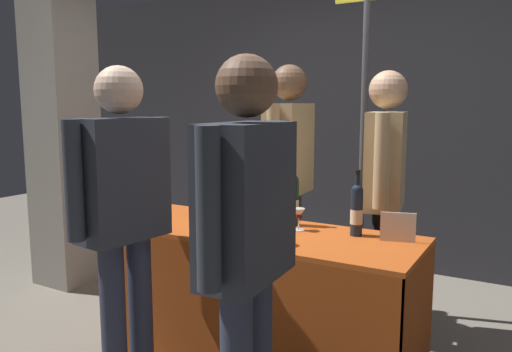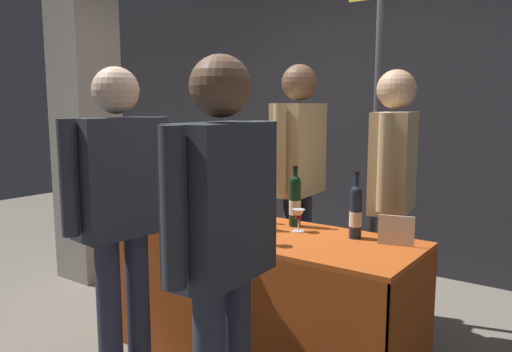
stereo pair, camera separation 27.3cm
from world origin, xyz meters
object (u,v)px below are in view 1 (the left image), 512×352
at_px(concrete_pillar, 60,87).
at_px(taster_foreground_right, 123,205).
at_px(wine_glass_mid, 273,224).
at_px(display_bottle_0, 195,194).
at_px(wine_glass_near_vendor, 299,214).
at_px(vendor_presenter, 289,167).
at_px(booth_signpost, 364,114).
at_px(tasting_table, 256,272).
at_px(featured_wine_bottle, 293,199).

xyz_separation_m(concrete_pillar, taster_foreground_right, (1.63, -0.99, -0.61)).
relative_size(wine_glass_mid, taster_foreground_right, 0.09).
distance_m(display_bottle_0, wine_glass_near_vendor, 0.73).
relative_size(wine_glass_near_vendor, taster_foreground_right, 0.08).
bearing_deg(display_bottle_0, vendor_presenter, 54.32).
bearing_deg(wine_glass_near_vendor, vendor_presenter, 121.38).
bearing_deg(booth_signpost, concrete_pillar, -164.17).
relative_size(tasting_table, booth_signpost, 0.77).
height_order(display_bottle_0, vendor_presenter, vendor_presenter).
distance_m(taster_foreground_right, booth_signpost, 1.80).
height_order(featured_wine_bottle, taster_foreground_right, taster_foreground_right).
xyz_separation_m(concrete_pillar, featured_wine_bottle, (2.13, -0.16, -0.67)).
bearing_deg(booth_signpost, featured_wine_bottle, -99.71).
height_order(featured_wine_bottle, wine_glass_near_vendor, featured_wine_bottle).
xyz_separation_m(display_bottle_0, vendor_presenter, (0.38, 0.53, 0.14)).
bearing_deg(taster_foreground_right, tasting_table, -23.39).
xyz_separation_m(tasting_table, wine_glass_mid, (0.22, -0.21, 0.35)).
xyz_separation_m(wine_glass_near_vendor, booth_signpost, (0.06, 0.90, 0.53)).
height_order(concrete_pillar, display_bottle_0, concrete_pillar).
height_order(concrete_pillar, vendor_presenter, concrete_pillar).
distance_m(display_bottle_0, booth_signpost, 1.27).
relative_size(concrete_pillar, wine_glass_near_vendor, 25.87).
bearing_deg(booth_signpost, vendor_presenter, -140.86).
xyz_separation_m(display_bottle_0, wine_glass_near_vendor, (0.73, -0.03, -0.05)).
xyz_separation_m(featured_wine_bottle, booth_signpost, (0.14, 0.81, 0.47)).
relative_size(featured_wine_bottle, wine_glass_near_vendor, 2.82).
bearing_deg(taster_foreground_right, display_bottle_0, 18.06).
height_order(tasting_table, vendor_presenter, vendor_presenter).
height_order(featured_wine_bottle, display_bottle_0, featured_wine_bottle).
height_order(vendor_presenter, booth_signpost, booth_signpost).
bearing_deg(concrete_pillar, taster_foreground_right, -31.20).
bearing_deg(wine_glass_mid, display_bottle_0, 154.61).
xyz_separation_m(concrete_pillar, vendor_presenter, (1.86, 0.31, -0.55)).
distance_m(wine_glass_near_vendor, booth_signpost, 1.04).
distance_m(concrete_pillar, booth_signpost, 2.37).
relative_size(vendor_presenter, taster_foreground_right, 1.05).
bearing_deg(booth_signpost, wine_glass_mid, -92.27).
distance_m(wine_glass_mid, taster_foreground_right, 0.73).
height_order(display_bottle_0, taster_foreground_right, taster_foreground_right).
xyz_separation_m(concrete_pillar, wine_glass_mid, (2.22, -0.57, -0.72)).
bearing_deg(taster_foreground_right, wine_glass_mid, -47.84).
bearing_deg(tasting_table, concrete_pillar, 169.85).
bearing_deg(concrete_pillar, wine_glass_mid, -14.45).
relative_size(taster_foreground_right, booth_signpost, 0.70).
relative_size(display_bottle_0, wine_glass_near_vendor, 2.56).
relative_size(concrete_pillar, display_bottle_0, 10.10).
distance_m(wine_glass_near_vendor, vendor_presenter, 0.69).
distance_m(display_bottle_0, taster_foreground_right, 0.79).
bearing_deg(booth_signpost, wine_glass_near_vendor, -93.71).
bearing_deg(wine_glass_mid, taster_foreground_right, -144.63).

